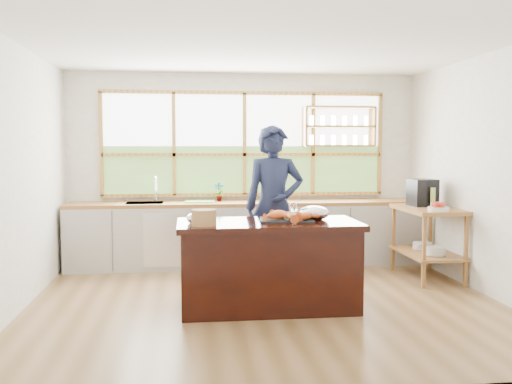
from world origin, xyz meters
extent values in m
plane|color=olive|center=(0.00, 0.00, 0.00)|extent=(5.00, 5.00, 0.00)
cube|color=white|center=(0.00, 2.25, 1.35)|extent=(5.00, 0.02, 2.70)
cube|color=white|center=(0.00, -2.25, 1.35)|extent=(5.00, 0.02, 2.70)
cube|color=white|center=(-2.50, 0.00, 1.35)|extent=(0.02, 4.50, 2.70)
cube|color=white|center=(2.50, 0.00, 1.35)|extent=(0.02, 4.50, 2.70)
cube|color=silver|center=(0.00, 0.00, 2.70)|extent=(5.00, 4.50, 0.02)
cube|color=#BC9044|center=(0.00, 2.22, 1.70)|extent=(4.05, 0.06, 1.50)
cube|color=white|center=(0.00, 2.24, 2.05)|extent=(3.98, 0.01, 0.75)
cube|color=#35531A|center=(0.00, 2.24, 1.32)|extent=(3.98, 0.01, 0.70)
cube|color=#BC9044|center=(1.35, 2.11, 2.23)|extent=(1.00, 0.28, 0.03)
cube|color=#BC9044|center=(1.35, 2.11, 1.95)|extent=(1.00, 0.28, 0.03)
cube|color=#BC9044|center=(1.35, 2.11, 1.67)|extent=(1.00, 0.28, 0.03)
cube|color=#BC9044|center=(0.85, 2.11, 1.95)|extent=(0.03, 0.28, 0.55)
cube|color=#BC9044|center=(1.85, 2.11, 1.95)|extent=(0.03, 0.28, 0.55)
cube|color=#A6A49D|center=(0.00, 1.94, 0.42)|extent=(4.90, 0.62, 0.85)
cube|color=silver|center=(-1.10, 1.62, 0.43)|extent=(0.60, 0.01, 0.72)
cube|color=#945B32|center=(0.00, 1.94, 0.88)|extent=(4.90, 0.62, 0.05)
cube|color=silver|center=(-1.40, 1.94, 0.82)|extent=(0.50, 0.42, 0.16)
cube|color=#945B32|center=(2.45, 0.40, 0.45)|extent=(0.04, 0.04, 0.90)
cube|color=#945B32|center=(2.45, 1.40, 0.45)|extent=(0.04, 0.04, 0.90)
cube|color=#945B32|center=(1.93, 0.40, 0.45)|extent=(0.04, 0.04, 0.90)
cube|color=#945B32|center=(1.93, 1.40, 0.45)|extent=(0.04, 0.04, 0.90)
cube|color=#945B32|center=(2.19, 0.90, 0.32)|extent=(0.62, 1.10, 0.03)
cube|color=#945B32|center=(2.19, 0.90, 0.88)|extent=(0.62, 1.10, 0.05)
cylinder|color=silver|center=(2.19, 0.65, 0.39)|extent=(0.24, 0.24, 0.11)
cylinder|color=silver|center=(2.19, 1.05, 0.38)|extent=(0.24, 0.24, 0.09)
cube|color=black|center=(0.00, -0.20, 0.42)|extent=(1.77, 0.82, 0.84)
cube|color=black|center=(0.00, -0.20, 0.87)|extent=(1.85, 0.90, 0.06)
imported|color=#151C36|center=(0.20, 0.70, 0.96)|extent=(0.71, 0.47, 1.91)
imported|color=slate|center=(-0.38, 2.00, 1.04)|extent=(0.15, 0.11, 0.27)
cube|color=#6BC040|center=(-0.65, 1.94, 0.91)|extent=(0.43, 0.34, 0.01)
cube|color=black|center=(2.19, 1.09, 1.07)|extent=(0.32, 0.34, 0.35)
cylinder|color=#98B256|center=(2.24, 0.88, 1.03)|extent=(0.07, 0.07, 0.25)
cylinder|color=silver|center=(2.14, 0.50, 0.93)|extent=(0.25, 0.25, 0.05)
sphere|color=#B62513|center=(2.19, 0.50, 0.97)|extent=(0.07, 0.07, 0.07)
sphere|color=#B62513|center=(2.16, 0.55, 0.97)|extent=(0.07, 0.07, 0.07)
sphere|color=#B62513|center=(2.10, 0.53, 0.97)|extent=(0.07, 0.07, 0.07)
sphere|color=#B62513|center=(2.10, 0.47, 0.97)|extent=(0.07, 0.07, 0.07)
sphere|color=#B62513|center=(2.16, 0.45, 0.97)|extent=(0.07, 0.07, 0.07)
cube|color=black|center=(0.20, -0.17, 0.91)|extent=(0.60, 0.47, 0.02)
ellipsoid|color=#CB5321|center=(0.08, -0.22, 0.96)|extent=(0.23, 0.15, 0.08)
ellipsoid|color=#CB5321|center=(0.28, -0.15, 0.96)|extent=(0.23, 0.14, 0.08)
ellipsoid|color=#CB5321|center=(0.38, -0.27, 0.96)|extent=(0.21, 0.21, 0.08)
ellipsoid|color=#CB5321|center=(0.15, -0.05, 0.96)|extent=(0.18, 0.23, 0.08)
ellipsoid|color=#CB5321|center=(0.22, -0.31, 0.96)|extent=(0.11, 0.22, 0.08)
ellipsoid|color=silver|center=(-0.70, -0.26, 0.96)|extent=(0.27, 0.27, 0.13)
ellipsoid|color=silver|center=(0.50, -0.09, 0.97)|extent=(0.32, 0.32, 0.15)
cylinder|color=white|center=(0.20, -0.51, 0.90)|extent=(0.06, 0.06, 0.01)
cylinder|color=white|center=(0.20, -0.51, 0.97)|extent=(0.01, 0.01, 0.13)
ellipsoid|color=white|center=(0.20, -0.51, 1.07)|extent=(0.08, 0.08, 0.10)
cylinder|color=#B08249|center=(-0.66, -0.42, 0.98)|extent=(0.24, 0.24, 0.16)
cylinder|color=silver|center=(-0.76, -0.10, 0.94)|extent=(0.13, 0.31, 0.08)
camera|label=1|loc=(-0.82, -5.91, 1.66)|focal=40.00mm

